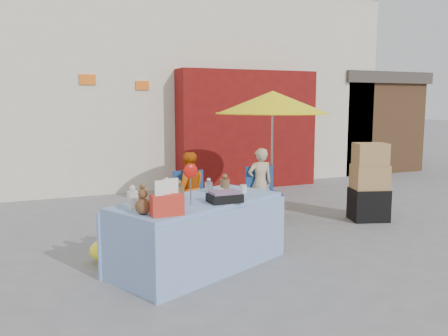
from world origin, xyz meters
name	(u,v)px	position (x,y,z in m)	size (l,w,h in m)	color
ground	(237,251)	(0.00, 0.00, 0.00)	(80.00, 80.00, 0.00)	slate
backdrop	(137,57)	(0.52, 7.52, 3.10)	(14.00, 8.00, 7.80)	silver
market_table	(198,233)	(-0.67, -0.35, 0.41)	(2.28, 1.74, 1.25)	#89A8DB
chair_left	(191,211)	(-0.15, 1.35, 0.26)	(0.53, 0.52, 0.85)	navy
chair_right	(264,204)	(1.10, 1.35, 0.26)	(0.53, 0.52, 0.85)	navy
vendor_orange	(188,189)	(-0.15, 1.49, 0.57)	(0.56, 0.43, 1.15)	#D8590B
vendor_beige	(260,183)	(1.10, 1.49, 0.58)	(0.42, 0.28, 1.16)	#C2AD89
umbrella	(273,103)	(1.40, 1.64, 1.89)	(1.90, 1.90, 2.09)	gray
box_stack	(369,185)	(2.64, 0.63, 0.58)	(0.68, 0.62, 1.26)	black
tarp_bundle	(119,248)	(-1.47, 0.21, 0.16)	(0.70, 0.56, 0.32)	#FFF81A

